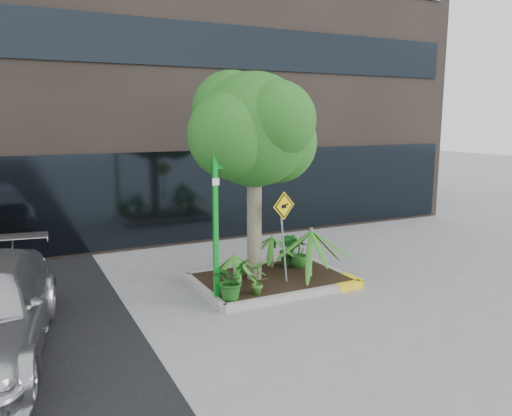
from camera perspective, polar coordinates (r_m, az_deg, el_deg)
name	(u,v)px	position (r m, az deg, el deg)	size (l,w,h in m)	color
ground	(270,289)	(10.83, 1.59, -9.21)	(80.00, 80.00, 0.00)	gray
building	(167,3)	(18.71, -10.12, 22.07)	(18.00, 8.00, 15.00)	#2D2621
planter	(273,279)	(11.13, 1.98, -8.12)	(3.35, 2.36, 0.15)	#9E9E99
tree	(254,130)	(10.50, -0.25, 8.92)	(3.07, 2.72, 4.60)	gray
palm_front	(311,231)	(10.97, 6.33, -2.62)	(1.23, 1.23, 1.37)	gray
palm_left	(234,255)	(10.30, -2.47, -5.43)	(0.81, 0.81, 0.90)	gray
palm_back	(272,237)	(11.66, 1.86, -3.33)	(0.87, 0.87, 0.97)	gray
shrub_a	(230,280)	(9.74, -2.96, -8.20)	(0.68, 0.68, 0.75)	#185117
shrub_b	(300,252)	(11.76, 5.04, -5.08)	(0.40, 0.40, 0.71)	#26621D
shrub_c	(258,277)	(9.95, 0.19, -7.85)	(0.38, 0.38, 0.73)	#336A20
shrub_d	(288,249)	(11.89, 3.70, -4.71)	(0.43, 0.43, 0.79)	#1E6824
street_sign_post	(217,205)	(9.59, -4.46, 0.29)	(0.94, 0.92, 3.16)	#0C8E21
cattle_sign	(284,221)	(10.52, 3.17, -1.51)	(0.58, 0.28, 1.94)	slate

